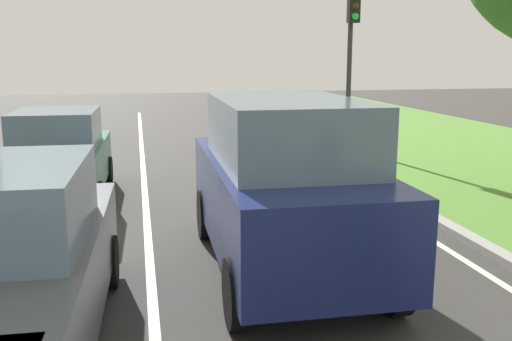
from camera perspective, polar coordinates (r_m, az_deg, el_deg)
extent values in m
plane|color=#383533|center=(12.55, -7.82, -1.56)|extent=(60.00, 60.00, 0.00)
cube|color=silver|center=(12.52, -11.02, -1.68)|extent=(0.12, 32.00, 0.01)
cube|color=silver|center=(13.27, 7.88, -0.83)|extent=(0.12, 32.00, 0.01)
cube|color=#9E9B93|center=(13.43, 9.90, -0.50)|extent=(0.24, 48.00, 0.12)
cube|color=navy|center=(7.51, 2.81, -3.11)|extent=(1.96, 4.52, 1.10)
cube|color=slate|center=(7.18, 3.17, 3.94)|extent=(1.73, 2.72, 0.80)
cylinder|color=black|center=(8.97, -5.01, -4.33)|extent=(0.23, 0.76, 0.76)
cylinder|color=black|center=(9.30, 5.79, -3.77)|extent=(0.23, 0.76, 0.76)
cylinder|color=black|center=(6.10, -1.92, -12.13)|extent=(0.23, 0.76, 0.76)
cylinder|color=black|center=(6.58, 13.56, -10.64)|extent=(0.23, 0.76, 0.76)
cube|color=#474C51|center=(6.00, -23.65, -9.86)|extent=(1.91, 4.36, 0.84)
cylinder|color=black|center=(7.36, -14.48, -8.76)|extent=(0.24, 0.65, 0.64)
cube|color=#0C472D|center=(11.85, -18.77, 0.60)|extent=(1.75, 3.75, 0.80)
cube|color=slate|center=(11.49, -19.19, 3.99)|extent=(1.53, 1.94, 0.68)
cylinder|color=black|center=(13.27, -21.09, -0.20)|extent=(0.24, 0.61, 0.60)
cylinder|color=black|center=(13.06, -14.58, 0.03)|extent=(0.24, 0.61, 0.60)
cylinder|color=black|center=(10.87, -23.53, -2.87)|extent=(0.24, 0.61, 0.60)
cylinder|color=black|center=(10.61, -15.59, -2.65)|extent=(0.24, 0.61, 0.60)
cylinder|color=#2D2D2D|center=(17.06, 9.25, 10.24)|extent=(0.14, 0.14, 4.95)
cube|color=black|center=(16.92, 9.68, 15.78)|extent=(0.32, 0.24, 0.90)
sphere|color=#382B0C|center=(16.80, 9.85, 15.81)|extent=(0.20, 0.20, 0.20)
sphere|color=green|center=(16.78, 9.82, 14.85)|extent=(0.20, 0.20, 0.20)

